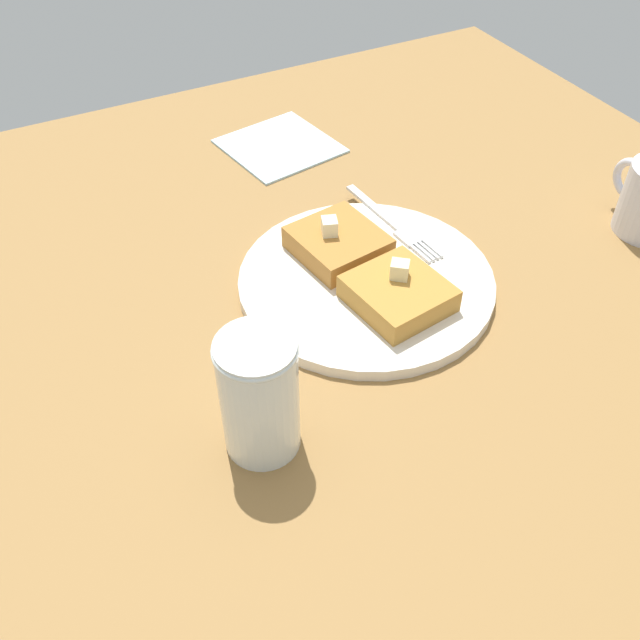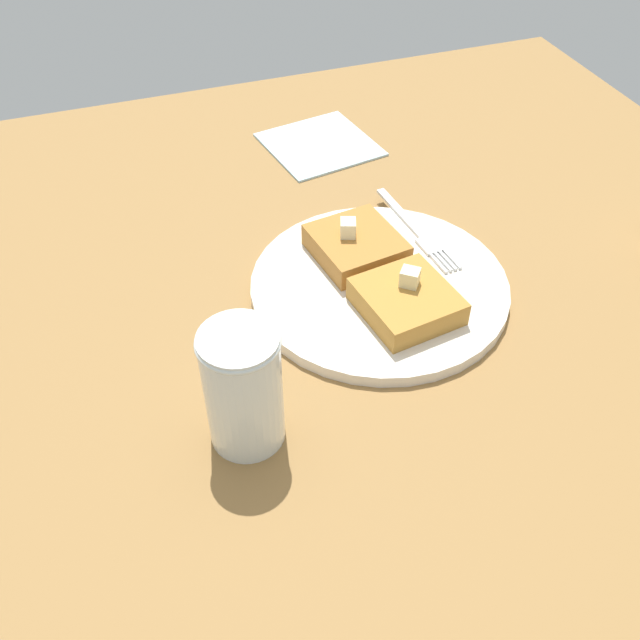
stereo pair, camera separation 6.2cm
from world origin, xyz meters
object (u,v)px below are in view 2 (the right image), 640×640
fork (419,233)px  napkin (319,145)px  plate (379,286)px  syrup_jar (244,394)px

fork → napkin: size_ratio=1.23×
plate → syrup_jar: bearing=126.8°
plate → napkin: plate is taller
plate → napkin: size_ratio=1.99×
plate → fork: (5.77, -7.05, 0.72)cm
napkin → fork: bearing=-172.0°
plate → syrup_jar: syrup_jar is taller
syrup_jar → napkin: size_ratio=0.87×
fork → syrup_jar: size_ratio=1.42×
fork → plate: bearing=129.3°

